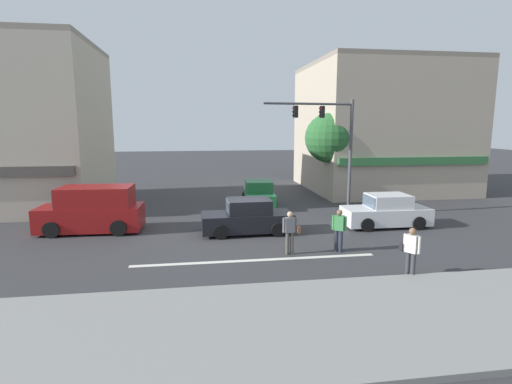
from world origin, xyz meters
name	(u,v)px	position (x,y,z in m)	size (l,w,h in m)	color
ground_plane	(244,235)	(0.00, 0.00, 0.00)	(120.00, 120.00, 0.00)	#333335
lane_marking_stripe	(256,260)	(0.00, -3.50, 0.00)	(9.00, 0.24, 0.01)	silver
sidewalk_curb	(286,325)	(0.00, -8.50, 0.08)	(40.00, 5.00, 0.16)	gray
building_left_block	(7,126)	(-13.09, 8.46, 4.83)	(10.33, 9.06, 9.67)	#B7AD99
building_right_corner	(380,127)	(11.82, 11.72, 4.71)	(10.76, 10.59, 9.42)	tan
street_tree	(330,138)	(6.60, 7.95, 4.03)	(3.26, 3.26, 5.68)	#4C3823
utility_pole_near_left	(61,133)	(-8.91, 4.53, 4.46)	(1.40, 0.22, 8.63)	brown
traffic_light_mast	(334,139)	(5.08, 2.86, 4.18)	(4.87, 0.61, 6.20)	#47474C
sedan_crossing_center	(386,212)	(6.99, 0.48, 0.71)	(4.13, 1.93, 1.58)	silver
sedan_waiting_far	(259,195)	(1.62, 6.25, 0.71)	(2.11, 4.22, 1.58)	#1E6033
sedan_crossing_rightbound	(247,218)	(0.17, 0.27, 0.71)	(4.12, 1.93, 1.58)	black
van_approaching_near	(93,210)	(-6.86, 1.57, 1.01)	(4.67, 2.19, 2.11)	maroon
pedestrian_foreground_with_bag	(411,249)	(4.66, -5.91, 0.95)	(0.49, 0.66, 1.67)	#333338
pedestrian_mid_crossing	(339,228)	(3.34, -2.97, 0.95)	(0.50, 0.38, 1.67)	#232838
pedestrian_far_side	(290,230)	(1.40, -3.00, 0.95)	(0.67, 0.29, 1.67)	#4C4742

